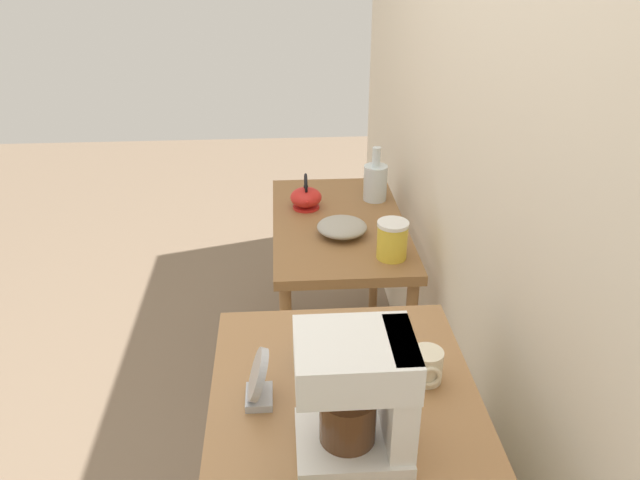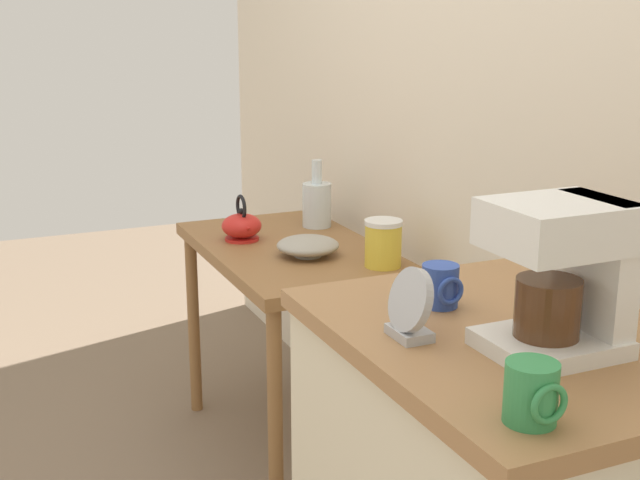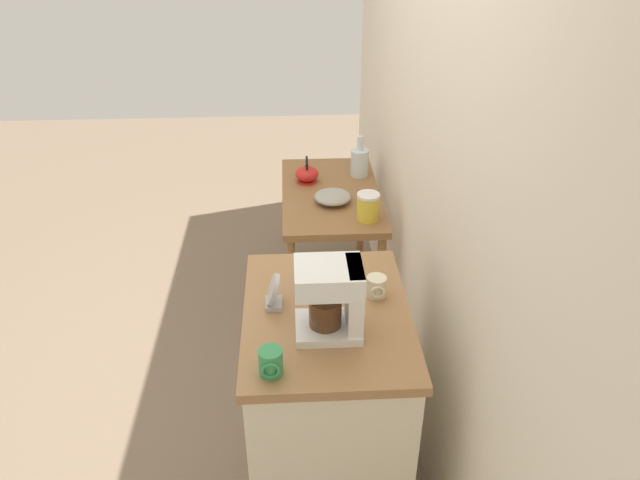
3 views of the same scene
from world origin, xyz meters
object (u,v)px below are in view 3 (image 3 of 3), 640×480
Objects in this scene: mug_blue at (311,276)px; table_clock at (273,293)px; bowl_stoneware at (333,197)px; glass_carafe_vase at (359,162)px; canister_enamel at (368,207)px; teakettle at (307,174)px; mug_small_cream at (376,287)px; mug_tall_green at (271,362)px; coffee_maker at (335,297)px.

table_clock is (0.12, -0.14, 0.01)m from mug_blue.
bowl_stoneware is 0.81× the size of glass_carafe_vase.
canister_enamel is 0.92m from mug_blue.
mug_small_cream is (1.39, 0.21, 0.18)m from teakettle.
mug_small_cream is at bearing 135.77° from mug_tall_green.
table_clock is (-0.15, -0.21, -0.08)m from coffee_maker.
mug_small_cream is at bearing 139.11° from coffee_maker.
table_clock is at bearing -25.70° from canister_enamel.
table_clock is (0.96, -0.46, 0.17)m from canister_enamel.
mug_small_cream reaches higher than canister_enamel.
bowl_stoneware is at bearing -27.83° from glass_carafe_vase.
teakettle is 0.32m from glass_carafe_vase.
canister_enamel is 1.13× the size of table_clock.
coffee_maker is at bearing 1.39° from teakettle.
coffee_maker reaches higher than mug_blue.
bowl_stoneware is 0.30m from teakettle.
table_clock is at bearing -48.93° from mug_blue.
table_clock is at bearing 179.35° from mug_tall_green.
canister_enamel is 1.73× the size of mug_blue.
bowl_stoneware is 1.37× the size of canister_enamel.
table_clock reaches higher than bowl_stoneware.
coffee_maker is at bearing 53.92° from table_clock.
glass_carafe_vase is 0.94× the size of coffee_maker.
glass_carafe_vase reaches higher than teakettle.
mug_tall_green reaches higher than mug_small_cream.
mug_tall_green is 0.35m from table_clock.
teakettle is at bearing -178.61° from coffee_maker.
canister_enamel is 0.56× the size of coffee_maker.
canister_enamel is 1.08m from table_clock.
coffee_maker reaches higher than bowl_stoneware.
bowl_stoneware is at bearing -176.09° from mug_small_cream.
teakettle is 2.06× the size of mug_small_cream.
mug_small_cream is (1.12, 0.08, 0.20)m from bowl_stoneware.
table_clock reaches higher than canister_enamel.
bowl_stoneware is at bearing 25.76° from teakettle.
teakettle is 0.55m from canister_enamel.
mug_tall_green is (1.77, -0.17, 0.18)m from teakettle.
canister_enamel is at bearing -1.76° from glass_carafe_vase.
glass_carafe_vase is 1.90× the size of table_clock.
mug_small_cream is (1.46, -0.11, 0.14)m from glass_carafe_vase.
glass_carafe_vase is at bearing 162.29° from table_clock.
table_clock is (1.16, -0.30, 0.21)m from bowl_stoneware.
mug_blue reaches higher than mug_small_cream.
teakettle is 1.41m from mug_small_cream.
mug_small_cream reaches higher than glass_carafe_vase.
canister_enamel is (0.46, 0.29, 0.02)m from teakettle.
glass_carafe_vase is at bearing 152.17° from bowl_stoneware.
glass_carafe_vase is 2.91× the size of mug_blue.
table_clock reaches higher than teakettle.
table_clock is at bearing -6.75° from teakettle.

